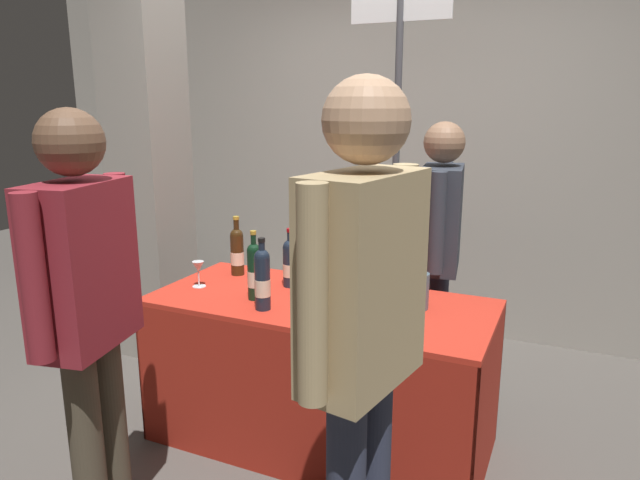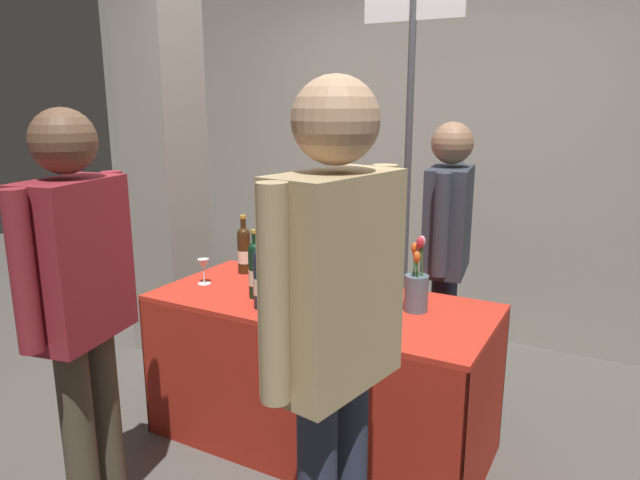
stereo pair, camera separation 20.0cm
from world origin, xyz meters
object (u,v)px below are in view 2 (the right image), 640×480
Objects in this scene: featured_wine_bottle at (261,277)px; flower_vase at (416,287)px; booth_signpost at (409,136)px; tasting_table at (320,344)px; concrete_pillar at (163,127)px; vendor_presenter at (447,243)px; display_bottle_0 at (255,269)px; wine_glass_near_vendor at (203,266)px; taster_foreground_right at (334,322)px.

featured_wine_bottle is 0.72m from flower_vase.
flower_vase is at bearing -66.77° from booth_signpost.
flower_vase reaches higher than tasting_table.
flower_vase is (1.95, -0.48, -0.66)m from concrete_pillar.
concrete_pillar is 2.00m from vendor_presenter.
vendor_presenter is at bearing 2.65° from concrete_pillar.
display_bottle_0 is 0.96× the size of flower_vase.
tasting_table is at bearing -92.42° from booth_signpost.
wine_glass_near_vendor is (-0.47, 0.15, -0.05)m from featured_wine_bottle.
wine_glass_near_vendor is at bearing -37.43° from concrete_pillar.
flower_vase is at bearing 7.82° from wine_glass_near_vendor.
featured_wine_bottle is (1.30, -0.79, -0.63)m from concrete_pillar.
taster_foreground_right reaches higher than tasting_table.
concrete_pillar is at bearing 63.72° from taster_foreground_right.
wine_glass_near_vendor is 0.06× the size of booth_signpost.
flower_vase is 0.20× the size of taster_foreground_right.
flower_vase is 0.15× the size of booth_signpost.
vendor_presenter is at bearing 14.55° from taster_foreground_right.
concrete_pillar is at bearing -96.08° from vendor_presenter.
flower_vase is at bearing 10.39° from tasting_table.
concrete_pillar is at bearing 159.20° from tasting_table.
concrete_pillar reaches higher than tasting_table.
booth_signpost is at bearing 87.58° from tasting_table.
wine_glass_near_vendor is at bearing -172.18° from flower_vase.
booth_signpost reaches higher than wine_glass_near_vendor.
display_bottle_0 is (-0.11, 0.11, -0.00)m from featured_wine_bottle.
flower_vase reaches higher than featured_wine_bottle.
booth_signpost reaches higher than vendor_presenter.
featured_wine_bottle is (-0.19, -0.22, 0.38)m from tasting_table.
tasting_table is 0.74m from wine_glass_near_vendor.
vendor_presenter is 0.67× the size of booth_signpost.
booth_signpost is (-0.51, 1.97, 0.42)m from taster_foreground_right.
tasting_table is 12.14× the size of wine_glass_near_vendor.
display_bottle_0 reaches higher than tasting_table.
booth_signpost is at bearing 79.59° from featured_wine_bottle.
featured_wine_bottle is 1.07m from vendor_presenter.
tasting_table is at bearing -169.61° from flower_vase.
featured_wine_bottle is 0.50m from wine_glass_near_vendor.
vendor_presenter reaches higher than wine_glass_near_vendor.
concrete_pillar is at bearing 150.25° from display_bottle_0.
featured_wine_bottle is 0.15m from display_bottle_0.
display_bottle_0 is 0.37m from wine_glass_near_vendor.
taster_foreground_right reaches higher than vendor_presenter.
concrete_pillar is 9.00× the size of display_bottle_0.
display_bottle_0 is (1.20, -0.68, -0.63)m from concrete_pillar.
featured_wine_bottle is at bearing -31.24° from concrete_pillar.
concrete_pillar is 9.04× the size of featured_wine_bottle.
booth_signpost is at bearing 113.23° from flower_vase.
booth_signpost is at bearing 24.37° from taster_foreground_right.
taster_foreground_right reaches higher than wine_glass_near_vendor.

